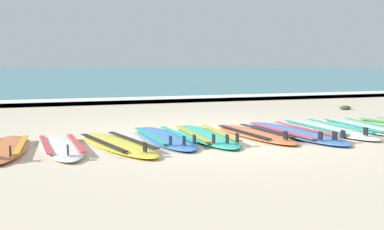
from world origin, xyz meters
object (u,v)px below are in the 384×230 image
Objects in this scene: surfboard_1 at (5,148)px; surfboard_8 at (325,129)px; surfboard_2 at (61,146)px; surfboard_9 at (363,127)px; surfboard_7 at (293,132)px; surfboard_5 at (205,136)px; surfboard_4 at (164,137)px; surfboard_6 at (254,134)px; surfboard_3 at (117,144)px.

surfboard_8 is at bearing 2.61° from surfboard_1.
surfboard_9 is (4.65, 0.25, -0.00)m from surfboard_2.
surfboard_7 and surfboard_8 have the same top height.
surfboard_7 is 1.02× the size of surfboard_8.
surfboard_9 is (2.67, 0.00, -0.00)m from surfboard_5.
surfboard_4 is 0.59m from surfboard_5.
surfboard_1 and surfboard_8 have the same top height.
surfboard_8 is at bearing 5.56° from surfboard_6.
surfboard_7 is (1.92, -0.15, -0.00)m from surfboard_4.
surfboard_4 is 0.97× the size of surfboard_5.
surfboard_3 is at bearing -173.69° from surfboard_6.
surfboard_9 is (0.66, -0.06, 0.00)m from surfboard_8.
surfboard_5 and surfboard_9 have the same top height.
surfboard_6 is (3.35, 0.09, -0.00)m from surfboard_1.
surfboard_1 is 0.98× the size of surfboard_6.
surfboard_3 is at bearing -155.89° from surfboard_4.
surfboard_3 is at bearing -3.44° from surfboard_2.
surfboard_5 is 1.08× the size of surfboard_6.
surfboard_9 is (1.94, 0.06, -0.00)m from surfboard_6.
surfboard_1 is 2.04m from surfboard_4.
surfboard_4 is at bearing 5.02° from surfboard_1.
surfboard_5 is (1.30, 0.28, 0.00)m from surfboard_3.
surfboard_5 is 2.01m from surfboard_8.
surfboard_3 and surfboard_5 have the same top height.
surfboard_5 is 2.67m from surfboard_9.
surfboard_5 is at bearing 12.30° from surfboard_3.
surfboard_2 is at bearing 176.56° from surfboard_3.
surfboard_2 and surfboard_9 have the same top height.
surfboard_5 is at bearing -3.13° from surfboard_4.
surfboard_7 is (1.33, -0.12, -0.00)m from surfboard_5.
surfboard_6 is 0.60m from surfboard_7.
surfboard_5 and surfboard_8 have the same top height.
surfboard_5 is 0.90× the size of surfboard_7.
surfboard_4 is at bearing 24.11° from surfboard_3.
surfboard_3 is (0.68, -0.04, -0.00)m from surfboard_2.
surfboard_6 is (0.73, -0.06, -0.00)m from surfboard_5.
surfboard_4 is 1.05× the size of surfboard_6.
surfboard_2 is at bearing -173.04° from surfboard_5.
surfboard_2 is 0.90× the size of surfboard_3.
surfboard_4 is 0.89× the size of surfboard_8.
surfboard_8 and surfboard_9 have the same top height.
surfboard_8 is (2.60, 0.03, -0.00)m from surfboard_4.
surfboard_1 and surfboard_9 have the same top height.
surfboard_1 is at bearing -179.64° from surfboard_7.
surfboard_1 is 5.29m from surfboard_9.
surfboard_3 is 0.98× the size of surfboard_5.
surfboard_9 is at bearing -0.50° from surfboard_4.
surfboard_2 and surfboard_7 have the same top height.
surfboard_2 and surfboard_4 have the same top height.
surfboard_2 and surfboard_6 have the same top height.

